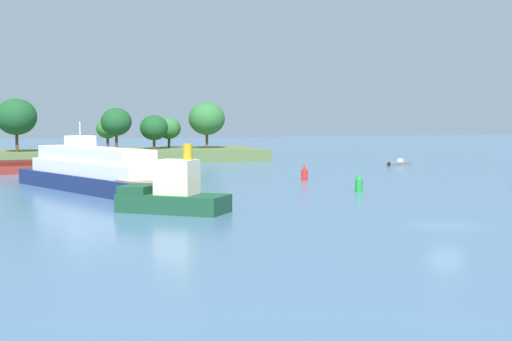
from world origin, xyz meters
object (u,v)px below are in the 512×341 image
tugboat (172,194)px  channel_buoy_red (305,173)px  fishing_skiff (399,163)px  channel_buoy_green (359,184)px  white_riverboat (96,172)px

tugboat → channel_buoy_red: size_ratio=4.52×
fishing_skiff → channel_buoy_green: bearing=-123.8°
fishing_skiff → channel_buoy_red: bearing=-138.8°
tugboat → channel_buoy_green: tugboat is taller
tugboat → fishing_skiff: (41.61, 41.89, -1.08)m
white_riverboat → channel_buoy_green: white_riverboat is taller
tugboat → channel_buoy_red: bearing=49.2°
fishing_skiff → channel_buoy_red: 29.78m
tugboat → white_riverboat: size_ratio=0.34×
channel_buoy_green → fishing_skiff: bearing=56.2°
white_riverboat → channel_buoy_red: size_ratio=13.15×
fishing_skiff → channel_buoy_green: size_ratio=2.74×
white_riverboat → channel_buoy_green: (23.77, -8.67, -0.99)m
channel_buoy_red → tugboat: bearing=-130.8°
fishing_skiff → channel_buoy_red: size_ratio=2.74×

